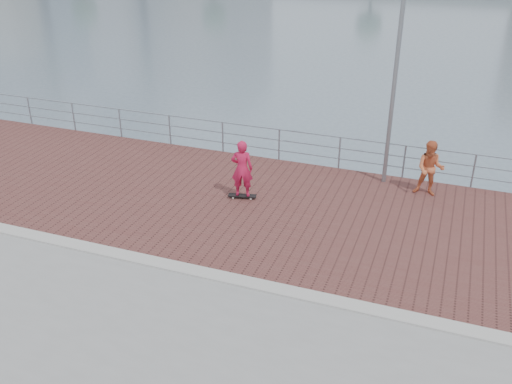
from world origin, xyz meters
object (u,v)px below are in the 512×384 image
(street_lamp, at_px, (398,32))
(guardrail, at_px, (309,145))
(skateboarder, at_px, (242,169))
(bystander, at_px, (430,169))

(street_lamp, bearing_deg, guardrail, 159.16)
(guardrail, xyz_separation_m, skateboarder, (-1.13, -3.10, 0.27))
(guardrail, height_order, bystander, bystander)
(guardrail, distance_m, street_lamp, 4.83)
(street_lamp, height_order, bystander, street_lamp)
(bystander, bearing_deg, skateboarder, -156.17)
(guardrail, distance_m, skateboarder, 3.31)
(guardrail, bearing_deg, bystander, -13.84)
(street_lamp, distance_m, skateboarder, 5.65)
(street_lamp, relative_size, skateboarder, 3.83)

